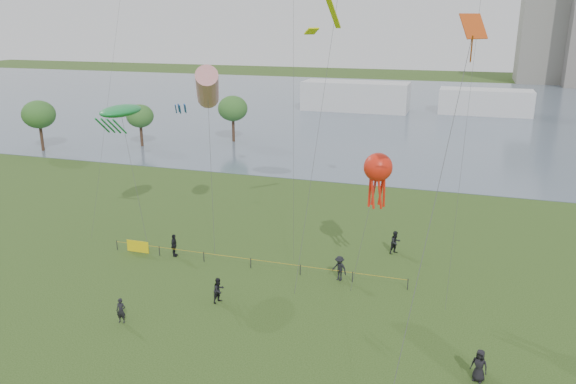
% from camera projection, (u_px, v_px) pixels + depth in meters
% --- Properties ---
extents(lake, '(400.00, 120.00, 0.08)m').
position_uv_depth(lake, '(415.00, 110.00, 119.96)').
color(lake, slate).
rests_on(lake, ground_plane).
extents(building_low, '(16.00, 18.00, 28.00)m').
position_uv_depth(building_low, '(548.00, 35.00, 168.54)').
color(building_low, slate).
rests_on(building_low, ground_plane).
extents(pavilion_left, '(22.00, 8.00, 6.00)m').
position_uv_depth(pavilion_left, '(356.00, 96.00, 117.99)').
color(pavilion_left, silver).
rests_on(pavilion_left, ground_plane).
extents(pavilion_right, '(18.00, 7.00, 5.00)m').
position_uv_depth(pavilion_right, '(485.00, 102.00, 113.36)').
color(pavilion_right, silver).
rests_on(pavilion_right, ground_plane).
extents(trees, '(28.83, 19.08, 7.38)m').
position_uv_depth(trees, '(137.00, 113.00, 83.83)').
color(trees, '#372419').
rests_on(trees, ground_plane).
extents(fence, '(24.07, 0.07, 1.05)m').
position_uv_depth(fence, '(180.00, 252.00, 45.18)').
color(fence, black).
rests_on(fence, ground_plane).
extents(spectator_a, '(0.96, 1.06, 1.78)m').
position_uv_depth(spectator_a, '(219.00, 290.00, 38.09)').
color(spectator_a, black).
rests_on(spectator_a, ground_plane).
extents(spectator_b, '(1.41, 1.12, 1.91)m').
position_uv_depth(spectator_b, '(339.00, 268.00, 41.29)').
color(spectator_b, black).
rests_on(spectator_b, ground_plane).
extents(spectator_c, '(0.66, 1.17, 1.89)m').
position_uv_depth(spectator_c, '(174.00, 245.00, 45.51)').
color(spectator_c, black).
rests_on(spectator_c, ground_plane).
extents(spectator_d, '(1.04, 0.86, 1.83)m').
position_uv_depth(spectator_d, '(479.00, 365.00, 29.76)').
color(spectator_d, black).
rests_on(spectator_d, ground_plane).
extents(spectator_f, '(0.66, 0.48, 1.66)m').
position_uv_depth(spectator_f, '(121.00, 311.00, 35.53)').
color(spectator_f, black).
rests_on(spectator_f, ground_plane).
extents(spectator_g, '(1.18, 1.18, 1.94)m').
position_uv_depth(spectator_g, '(395.00, 242.00, 46.05)').
color(spectator_g, black).
rests_on(spectator_g, ground_plane).
extents(kite_windsock, '(4.24, 5.09, 15.24)m').
position_uv_depth(kite_windsock, '(207.00, 87.00, 44.40)').
color(kite_windsock, '#3F3F42').
extents(kite_creature, '(5.05, 5.62, 11.60)m').
position_uv_depth(kite_creature, '(121.00, 111.00, 47.09)').
color(kite_creature, '#3F3F42').
extents(kite_octopus, '(2.25, 3.13, 9.68)m').
position_uv_depth(kite_octopus, '(378.00, 169.00, 38.98)').
color(kite_octopus, '#3F3F42').
extents(kite_delta, '(3.10, 11.47, 18.78)m').
position_uv_depth(kite_delta, '(468.00, 51.00, 26.33)').
color(kite_delta, '#3F3F42').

